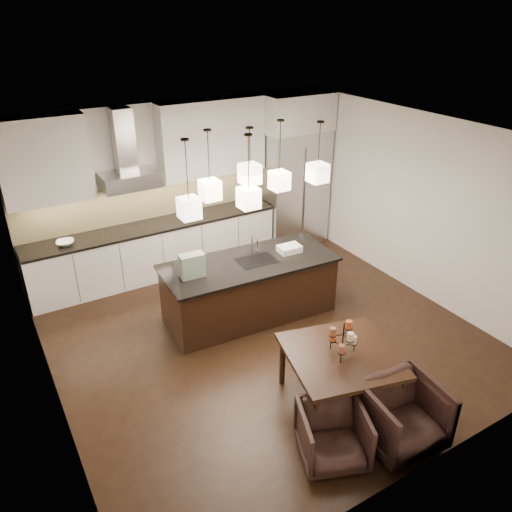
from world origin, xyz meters
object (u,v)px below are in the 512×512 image
island_body (249,290)px  armchair_left (333,435)px  armchair_right (402,414)px  refrigerator (293,188)px  dining_table (339,379)px

island_body → armchair_left: (-0.60, -2.72, -0.12)m
armchair_left → armchair_right: 0.78m
refrigerator → dining_table: 4.53m
island_body → dining_table: (-0.04, -2.13, -0.07)m
island_body → armchair_right: bearing=-83.5°
island_body → armchair_right: island_body is taller
refrigerator → armchair_left: 5.31m
refrigerator → armchair_left: (-2.61, -4.56, -0.77)m
island_body → dining_table: 2.13m
armchair_right → dining_table: bearing=111.5°
island_body → armchair_left: size_ratio=3.62×
island_body → dining_table: island_body is taller
dining_table → armchair_left: size_ratio=1.75×
refrigerator → armchair_left: bearing=-119.8°
armchair_left → refrigerator: bearing=81.5°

